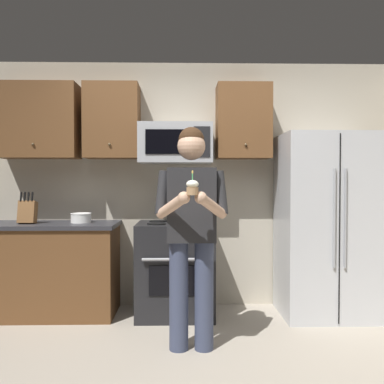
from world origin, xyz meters
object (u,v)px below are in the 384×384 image
(cupcake, at_px, (192,187))
(microwave, at_px, (176,144))
(oven_range, at_px, (175,269))
(refrigerator, at_px, (326,225))
(bowl_large_white, at_px, (81,218))
(knife_block, at_px, (28,212))
(person, at_px, (191,224))

(cupcake, bearing_deg, microwave, 95.97)
(oven_range, distance_m, microwave, 1.26)
(microwave, relative_size, refrigerator, 0.41)
(oven_range, height_order, bowl_large_white, bowl_large_white)
(knife_block, height_order, person, person)
(bowl_large_white, height_order, person, person)
(microwave, xyz_separation_m, refrigerator, (1.50, -0.16, -0.82))
(refrigerator, bearing_deg, microwave, 173.97)
(refrigerator, distance_m, bowl_large_white, 2.45)
(microwave, bearing_deg, person, -82.12)
(cupcake, bearing_deg, oven_range, 96.55)
(bowl_large_white, bearing_deg, person, -40.96)
(refrigerator, relative_size, bowl_large_white, 8.66)
(knife_block, distance_m, person, 1.81)
(oven_range, bearing_deg, person, -81.08)
(knife_block, distance_m, cupcake, 2.01)
(refrigerator, distance_m, person, 1.61)
(oven_range, xyz_separation_m, knife_block, (-1.45, -0.03, 0.57))
(person, bearing_deg, microwave, 97.88)
(microwave, xyz_separation_m, knife_block, (-1.45, -0.15, -0.69))
(microwave, height_order, knife_block, microwave)
(bowl_large_white, bearing_deg, cupcake, -49.49)
(oven_range, distance_m, knife_block, 1.56)
(microwave, distance_m, bowl_large_white, 1.21)
(bowl_large_white, xyz_separation_m, person, (1.09, -0.94, 0.02))
(knife_block, xyz_separation_m, person, (1.59, -0.87, -0.04))
(microwave, xyz_separation_m, cupcake, (0.14, -1.34, -0.43))
(oven_range, relative_size, knife_block, 2.91)
(refrigerator, relative_size, person, 1.02)
(microwave, distance_m, knife_block, 1.61)
(oven_range, height_order, microwave, microwave)
(cupcake, bearing_deg, knife_block, 143.10)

